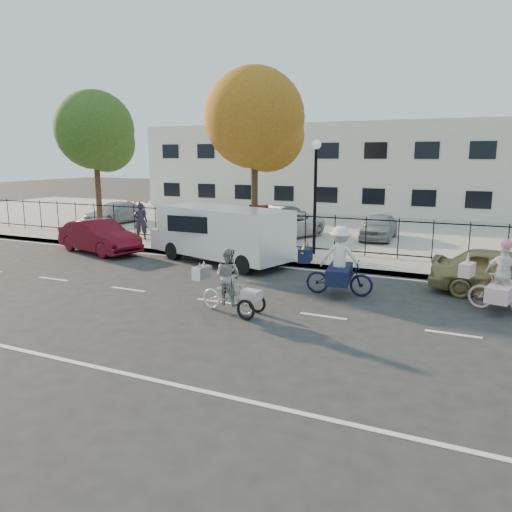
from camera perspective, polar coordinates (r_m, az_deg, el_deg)
The scene contains 22 objects.
ground at distance 13.64m, azimuth -4.48°, elevation -5.23°, with size 120.00×120.00×0.00m, color #333334.
road_markings at distance 13.63m, azimuth -4.48°, elevation -5.21°, with size 60.00×9.52×0.01m, color silver, non-canonical shape.
curb at distance 18.05m, azimuth 3.36°, elevation -0.83°, with size 60.00×0.10×0.15m, color #A8A399.
sidewalk at distance 19.01m, azimuth 4.52°, elevation -0.22°, with size 60.00×2.20×0.15m, color #A8A399.
parking_lot at distance 27.42m, azimuth 11.02°, elevation 3.19°, with size 60.00×15.60×0.15m, color #A8A399.
iron_fence at distance 19.88m, azimuth 5.66°, elevation 2.69°, with size 58.00×0.06×1.50m, color black, non-canonical shape.
building at distance 36.95m, azimuth 15.00°, elevation 9.64°, with size 34.00×10.00×6.00m, color silver.
lamppost at distance 19.14m, azimuth 6.82°, elevation 8.98°, with size 0.36×0.36×4.33m.
street_sign at distance 20.13m, azimuth 0.32°, elevation 4.33°, with size 0.85×0.06×1.80m.
zebra_trike at distance 12.58m, azimuth -3.17°, elevation -3.62°, with size 1.93×0.84×1.65m.
unicorn_bike at distance 13.98m, azimuth 26.21°, elevation -3.03°, with size 1.90×1.36×1.88m.
bull_bike at distance 14.29m, azimuth 9.42°, elevation -1.31°, with size 2.16×1.50×1.97m.
white_van at distance 18.35m, azimuth -4.06°, elevation 2.70°, with size 6.16×3.37×2.04m.
red_sedan at distance 21.25m, azimuth -17.49°, elevation 2.13°, with size 1.41×4.03×1.33m, color #560918.
gold_sedan at distance 15.53m, azimuth 26.67°, elevation -1.77°, with size 1.61×4.01×1.36m, color #9D8855.
pedestrian at distance 23.18m, azimuth -13.04°, elevation 3.90°, with size 0.61×0.40×1.67m, color black.
lot_car_a at distance 29.19m, azimuth -15.86°, elevation 4.76°, with size 1.64×4.04×1.17m, color #A8ABAF.
lot_car_b at distance 23.01m, azimuth 3.06°, elevation 3.53°, with size 1.98×4.30×1.19m, color silver.
lot_car_c at distance 24.22m, azimuth 1.77°, elevation 4.13°, with size 1.43×4.11×1.36m, color #4D5154.
lot_car_d at distance 23.39m, azimuth 13.88°, elevation 3.30°, with size 1.37×3.41×1.16m, color #999CA0.
tree_west at distance 26.43m, azimuth -17.64°, elevation 13.16°, with size 3.85×3.85×7.06m.
tree_mid at distance 20.70m, azimuth 0.25°, elevation 14.97°, with size 4.04×4.04×7.40m.
Camera 1 is at (6.43, -11.38, 3.90)m, focal length 35.00 mm.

